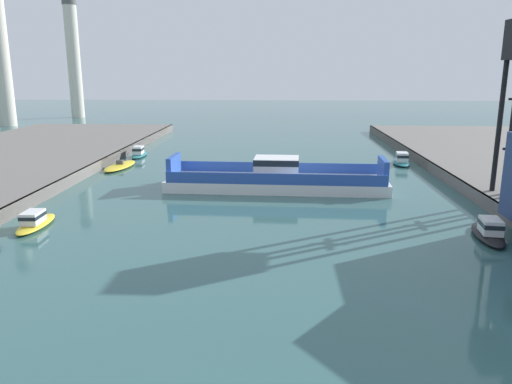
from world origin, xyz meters
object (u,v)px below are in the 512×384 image
Objects in this scene: chain_ferry at (276,179)px; moored_boat_mid_right at (402,160)px; moored_boat_far_left at (35,221)px; moored_boat_upstream_a at (139,153)px; smokestack_distant_a at (73,54)px; moored_boat_far_right at (489,231)px; moored_boat_mid_left at (120,166)px.

chain_ferry reaches higher than moored_boat_mid_right.
moored_boat_mid_right is 44.96m from moored_boat_far_left.
smokestack_distant_a reaches higher than moored_boat_upstream_a.
moored_boat_mid_right is 96.13m from smokestack_distant_a.
moored_boat_far_left is at bearing -143.06° from chain_ferry.
smokestack_distant_a is at bearing 125.75° from moored_boat_far_right.
smokestack_distant_a is (-33.13, 60.78, 15.44)m from moored_boat_upstream_a.
chain_ferry is at bearing -138.09° from moored_boat_mid_right.
chain_ferry reaches higher than moored_boat_far_right.
chain_ferry is 2.85× the size of moored_boat_mid_left.
chain_ferry reaches higher than moored_boat_upstream_a.
moored_boat_far_right is at bearing -36.07° from moored_boat_mid_left.
moored_boat_mid_right is 36.07m from moored_boat_upstream_a.
moored_boat_upstream_a is at bearing 136.12° from chain_ferry.
moored_boat_mid_right reaches higher than moored_boat_mid_left.
moored_boat_far_right reaches higher than moored_boat_upstream_a.
moored_boat_upstream_a is (-35.13, 34.05, -0.02)m from moored_boat_far_right.
chain_ferry is 22.34m from moored_boat_mid_left.
moored_boat_mid_right is at bearing 6.35° from moored_boat_mid_left.
moored_boat_mid_left is at bearing -64.45° from smokestack_distant_a.
smokestack_distant_a is (-68.93, 65.22, 15.40)m from moored_boat_mid_right.
chain_ferry is 3.81× the size of moored_boat_far_right.
moored_boat_mid_right is at bearing -43.42° from smokestack_distant_a.
chain_ferry is at bearing -28.01° from moored_boat_mid_left.
moored_boat_mid_left is 24.53m from moored_boat_far_left.
smokestack_distant_a is at bearing 115.55° from moored_boat_mid_left.
chain_ferry is 23.33m from moored_boat_far_left.
moored_boat_far_left is at bearing 178.12° from moored_boat_far_right.
moored_boat_far_right is (35.18, -25.63, 0.35)m from moored_boat_mid_left.
moored_boat_far_left is at bearing -69.98° from smokestack_distant_a.
moored_boat_mid_left is at bearing 143.93° from moored_boat_far_right.
smokestack_distant_a is (-33.08, 69.21, 15.77)m from moored_boat_mid_left.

